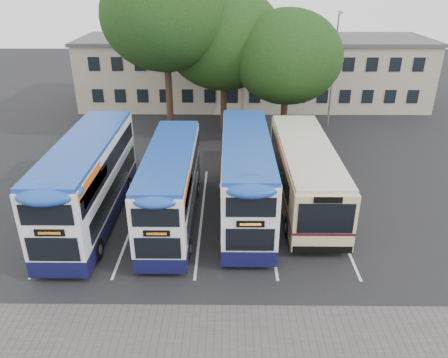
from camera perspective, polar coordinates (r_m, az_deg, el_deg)
ground at (r=19.37m, az=7.63°, el=-12.16°), size 120.00×120.00×0.00m
bay_lines at (r=23.42m, az=-2.91°, el=-4.66°), size 14.12×11.00×0.01m
depot_building at (r=43.13m, az=3.82°, el=13.97°), size 32.40×8.40×6.20m
lamp_post at (r=36.76m, az=14.16°, el=14.32°), size 0.25×1.05×9.06m
tree_left at (r=32.49m, az=-7.73°, el=20.34°), size 8.90×8.90×12.74m
tree_mid at (r=34.34m, az=-0.06°, el=17.84°), size 8.94×8.94×10.98m
tree_right at (r=32.59m, az=8.27°, el=15.50°), size 7.85×7.85×9.58m
bus_dd_left at (r=22.88m, az=-17.23°, el=0.15°), size 2.54×10.48×4.37m
bus_dd_mid at (r=21.96m, az=-6.93°, el=-0.56°), size 2.30×9.50×3.96m
bus_dd_right at (r=22.48m, az=2.89°, el=0.69°), size 2.47×10.20×4.25m
bus_single at (r=24.46m, az=10.51°, el=1.26°), size 2.85×11.19×3.34m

